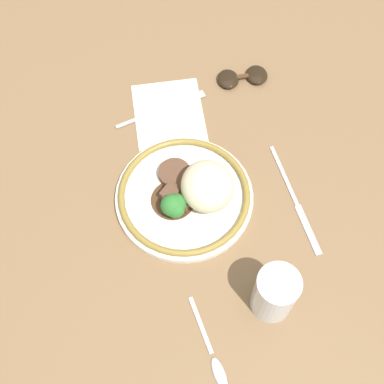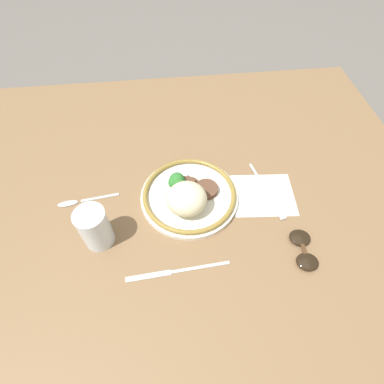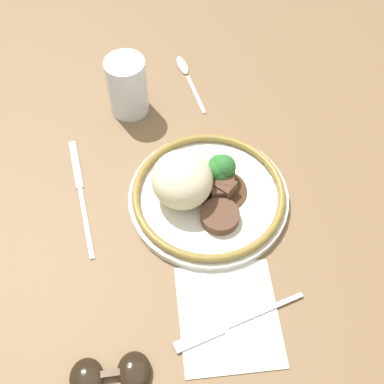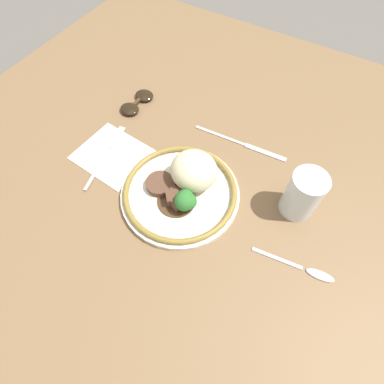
{
  "view_description": "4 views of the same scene",
  "coord_description": "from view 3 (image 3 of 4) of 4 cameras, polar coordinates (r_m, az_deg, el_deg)",
  "views": [
    {
      "loc": [
        0.42,
        -0.15,
        0.91
      ],
      "look_at": [
        0.0,
        -0.05,
        0.09
      ],
      "focal_mm": 50.0,
      "sensor_mm": 36.0,
      "label": 1
    },
    {
      "loc": [
        0.03,
        0.39,
        0.67
      ],
      "look_at": [
        -0.02,
        -0.04,
        0.09
      ],
      "focal_mm": 28.0,
      "sensor_mm": 36.0,
      "label": 2
    },
    {
      "loc": [
        -0.47,
        0.06,
        0.73
      ],
      "look_at": [
        -0.02,
        -0.03,
        0.09
      ],
      "focal_mm": 50.0,
      "sensor_mm": 36.0,
      "label": 3
    },
    {
      "loc": [
        0.18,
        -0.33,
        0.59
      ],
      "look_at": [
        0.01,
        -0.05,
        0.07
      ],
      "focal_mm": 28.0,
      "sensor_mm": 36.0,
      "label": 4
    }
  ],
  "objects": [
    {
      "name": "ground_plane",
      "position": [
        0.87,
        -2.24,
        -2.38
      ],
      "size": [
        8.0,
        8.0,
        0.0
      ],
      "primitive_type": "plane",
      "color": "#5B5651"
    },
    {
      "name": "dining_table",
      "position": [
        0.85,
        -2.28,
        -1.67
      ],
      "size": [
        1.31,
        1.23,
        0.04
      ],
      "color": "brown",
      "rests_on": "ground"
    },
    {
      "name": "napkin",
      "position": [
        0.75,
        3.92,
        -13.02
      ],
      "size": [
        0.17,
        0.15,
        0.0
      ],
      "color": "silver",
      "rests_on": "dining_table"
    },
    {
      "name": "plate",
      "position": [
        0.82,
        1.16,
        0.31
      ],
      "size": [
        0.25,
        0.25,
        0.09
      ],
      "color": "silver",
      "rests_on": "dining_table"
    },
    {
      "name": "juice_glass",
      "position": [
        0.94,
        -6.89,
        10.9
      ],
      "size": [
        0.07,
        0.07,
        0.11
      ],
      "color": "yellow",
      "rests_on": "dining_table"
    },
    {
      "name": "fork",
      "position": [
        0.74,
        3.95,
        -14.04
      ],
      "size": [
        0.05,
        0.19,
        0.0
      ],
      "rotation": [
        0.0,
        0.0,
        1.79
      ],
      "color": "#B7B7BC",
      "rests_on": "napkin"
    },
    {
      "name": "knife",
      "position": [
        0.86,
        -11.79,
        0.08
      ],
      "size": [
        0.23,
        0.02,
        0.0
      ],
      "rotation": [
        0.0,
        0.0,
        0.06
      ],
      "color": "#B7B7BC",
      "rests_on": "dining_table"
    },
    {
      "name": "spoon",
      "position": [
        1.03,
        -0.68,
        12.66
      ],
      "size": [
        0.16,
        0.03,
        0.01
      ],
      "rotation": [
        0.0,
        0.0,
        0.12
      ],
      "color": "#B7B7BC",
      "rests_on": "dining_table"
    },
    {
      "name": "sunglasses",
      "position": [
        0.72,
        -8.69,
        -18.64
      ],
      "size": [
        0.06,
        0.11,
        0.02
      ],
      "rotation": [
        0.0,
        0.0,
        -0.05
      ],
      "color": "black",
      "rests_on": "dining_table"
    }
  ]
}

